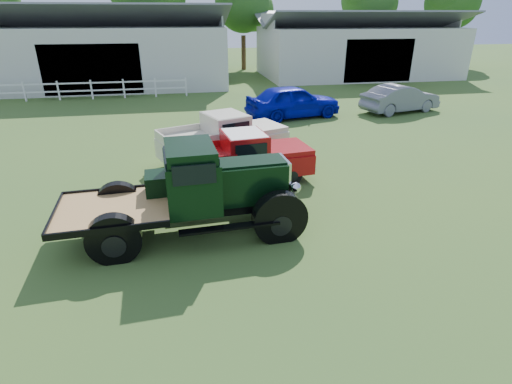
{
  "coord_description": "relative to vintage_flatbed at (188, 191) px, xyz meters",
  "views": [
    {
      "loc": [
        -1.47,
        -7.59,
        5.06
      ],
      "look_at": [
        0.2,
        1.2,
        1.05
      ],
      "focal_mm": 28.0,
      "sensor_mm": 36.0,
      "label": 1
    }
  ],
  "objects": [
    {
      "name": "ground",
      "position": [
        1.45,
        -1.37,
        -1.15
      ],
      "size": [
        120.0,
        120.0,
        0.0
      ],
      "primitive_type": "plane",
      "color": "#496625"
    },
    {
      "name": "shed_left",
      "position": [
        -5.55,
        24.63,
        1.65
      ],
      "size": [
        18.8,
        10.2,
        5.6
      ],
      "primitive_type": null,
      "color": "beige",
      "rests_on": "ground"
    },
    {
      "name": "shed_right",
      "position": [
        15.45,
        25.63,
        1.45
      ],
      "size": [
        16.8,
        9.2,
        5.2
      ],
      "primitive_type": null,
      "color": "beige",
      "rests_on": "ground"
    },
    {
      "name": "fence_rail",
      "position": [
        -6.55,
        18.63,
        -0.55
      ],
      "size": [
        14.2,
        0.16,
        1.2
      ],
      "primitive_type": null,
      "color": "white",
      "rests_on": "ground"
    },
    {
      "name": "tree_b",
      "position": [
        -2.55,
        32.63,
        4.6
      ],
      "size": [
        6.9,
        6.9,
        11.5
      ],
      "primitive_type": null,
      "color": "#194F1C",
      "rests_on": "ground"
    },
    {
      "name": "tree_c",
      "position": [
        6.45,
        31.63,
        3.35
      ],
      "size": [
        5.4,
        5.4,
        9.0
      ],
      "primitive_type": null,
      "color": "#194F1C",
      "rests_on": "ground"
    },
    {
      "name": "tree_d",
      "position": [
        19.45,
        32.63,
        3.85
      ],
      "size": [
        6.0,
        6.0,
        10.0
      ],
      "primitive_type": null,
      "color": "#194F1C",
      "rests_on": "ground"
    },
    {
      "name": "tree_e",
      "position": [
        27.45,
        30.63,
        3.6
      ],
      "size": [
        5.7,
        5.7,
        9.5
      ],
      "primitive_type": null,
      "color": "#194F1C",
      "rests_on": "ground"
    },
    {
      "name": "vintage_flatbed",
      "position": [
        0.0,
        0.0,
        0.0
      ],
      "size": [
        5.91,
        2.62,
        2.29
      ],
      "primitive_type": null,
      "rotation": [
        0.0,
        0.0,
        0.06
      ],
      "color": "black",
      "rests_on": "ground"
    },
    {
      "name": "red_pickup",
      "position": [
        1.79,
        3.02,
        -0.31
      ],
      "size": [
        4.77,
        2.3,
        1.68
      ],
      "primitive_type": null,
      "rotation": [
        0.0,
        0.0,
        0.12
      ],
      "color": "#9C0D0F",
      "rests_on": "ground"
    },
    {
      "name": "white_pickup",
      "position": [
        1.44,
        5.09,
        -0.26
      ],
      "size": [
        5.15,
        3.4,
        1.76
      ],
      "primitive_type": null,
      "rotation": [
        0.0,
        0.0,
        0.35
      ],
      "color": "beige",
      "rests_on": "ground"
    },
    {
      "name": "misc_car_blue",
      "position": [
        5.83,
        11.38,
        -0.3
      ],
      "size": [
        5.29,
        2.95,
        1.7
      ],
      "primitive_type": "imported",
      "rotation": [
        0.0,
        0.0,
        1.77
      ],
      "color": "#040BA5",
      "rests_on": "ground"
    },
    {
      "name": "misc_car_grey",
      "position": [
        12.04,
        11.49,
        -0.4
      ],
      "size": [
        4.77,
        2.66,
        1.49
      ],
      "primitive_type": "imported",
      "rotation": [
        0.0,
        0.0,
        1.82
      ],
      "color": "slate",
      "rests_on": "ground"
    }
  ]
}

